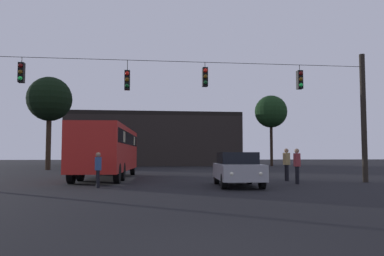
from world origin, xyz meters
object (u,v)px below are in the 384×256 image
Objects in this scene: car_near_right at (237,168)px; car_far_left at (112,161)px; pedestrian_crossing_center at (297,164)px; tree_behind_building at (49,100)px; city_bus at (108,147)px; pedestrian_crossing_right at (287,162)px; tree_left_silhouette at (271,112)px; pedestrian_crossing_left at (98,168)px.

car_near_right is 1.02× the size of car_far_left.
tree_behind_building is (-16.34, 20.01, 5.66)m from pedestrian_crossing_center.
city_bus reaches higher than pedestrian_crossing_right.
pedestrian_crossing_center is 0.98× the size of pedestrian_crossing_right.
pedestrian_crossing_center is 2.27m from pedestrian_crossing_right.
car_near_right is at bearing -162.75° from pedestrian_crossing_center.
pedestrian_crossing_center is 31.38m from tree_left_silhouette.
pedestrian_crossing_left is 0.17× the size of tree_behind_building.
tree_behind_building reaches higher than car_near_right.
city_bus is 6.78m from pedestrian_crossing_left.
pedestrian_crossing_left is (0.20, -6.70, -1.02)m from city_bus.
tree_behind_building is at bearing 129.23° from pedestrian_crossing_center.
city_bus reaches higher than car_far_left.
city_bus is 15.54m from car_far_left.
pedestrian_crossing_left is at bearing -160.69° from pedestrian_crossing_right.
tree_behind_building reaches higher than pedestrian_crossing_left.
pedestrian_crossing_left is (-6.12, -0.13, 0.05)m from car_near_right.
tree_left_silhouette is (8.22, 27.37, 5.84)m from pedestrian_crossing_right.
city_bus is 2.56× the size of car_far_left.
car_far_left is 0.49× the size of tree_behind_building.
car_near_right is at bearing 1.24° from pedestrian_crossing_left.
car_near_right is 25.46m from tree_behind_building.
city_bus is 7.34× the size of pedestrian_crossing_left.
car_near_right is 23.21m from car_far_left.
pedestrian_crossing_left is (1.16, -22.17, 0.05)m from car_far_left.
car_far_left is 21.70m from tree_left_silhouette.
pedestrian_crossing_left is at bearing -173.12° from pedestrian_crossing_center.
pedestrian_crossing_center is at bearing -30.38° from city_bus.
tree_behind_building is at bearing 133.15° from pedestrian_crossing_right.
tree_behind_building is (-6.83, 14.44, 4.77)m from city_bus.
car_far_left is at bearing 119.82° from pedestrian_crossing_right.
pedestrian_crossing_center reaches higher than car_far_left.
city_bus is 9.18m from car_near_right.
pedestrian_crossing_left is at bearing -71.59° from tree_behind_building.
tree_left_silhouette is at bearing 59.87° from pedestrian_crossing_left.
tree_left_silhouette is (17.84, 30.74, 5.99)m from pedestrian_crossing_left.
pedestrian_crossing_center is 0.19× the size of tree_left_silhouette.
city_bus is at bearing -86.46° from car_far_left.
car_near_right is at bearing -110.95° from tree_left_silhouette.
tree_left_silhouette reaches higher than car_far_left.
pedestrian_crossing_right is at bearing 82.15° from pedestrian_crossing_center.
tree_left_silhouette reaches higher than pedestrian_crossing_right.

